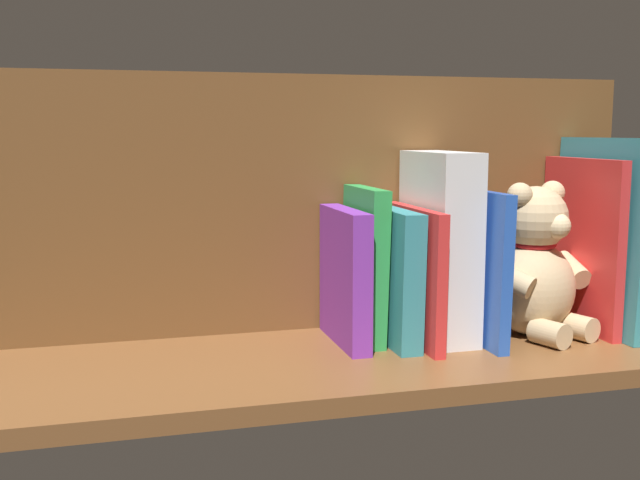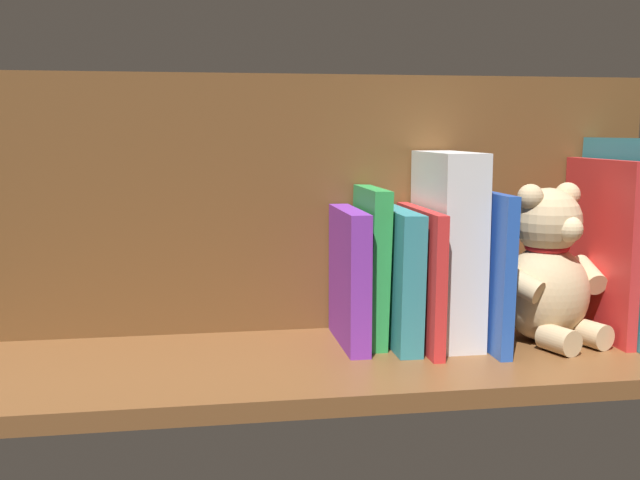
# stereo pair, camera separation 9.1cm
# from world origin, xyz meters

# --- Properties ---
(ground_plane) EXTENTS (0.97, 0.31, 0.02)m
(ground_plane) POSITION_xyz_m (0.00, 0.00, -0.01)
(ground_plane) COLOR brown
(shelf_back_panel) EXTENTS (0.97, 0.02, 0.35)m
(shelf_back_panel) POSITION_xyz_m (0.00, -0.13, 0.17)
(shelf_back_panel) COLOR brown
(shelf_back_panel) RESTS_ON ground_plane
(book_0) EXTENTS (0.03, 0.20, 0.26)m
(book_0) POSITION_xyz_m (-0.40, -0.02, 0.13)
(book_0) COLOR teal
(book_0) RESTS_ON ground_plane
(book_1) EXTENTS (0.01, 0.17, 0.23)m
(book_1) POSITION_xyz_m (-0.38, -0.03, 0.12)
(book_1) COLOR red
(book_1) RESTS_ON ground_plane
(teddy_bear) EXTENTS (0.16, 0.16, 0.20)m
(teddy_bear) POSITION_xyz_m (-0.30, -0.02, 0.09)
(teddy_bear) COLOR #D1B284
(teddy_bear) RESTS_ON ground_plane
(book_2) EXTENTS (0.02, 0.19, 0.20)m
(book_2) POSITION_xyz_m (-0.21, -0.03, 0.10)
(book_2) COLOR blue
(book_2) RESTS_ON ground_plane
(dictionary_thick_white) EXTENTS (0.06, 0.15, 0.24)m
(dictionary_thick_white) POSITION_xyz_m (-0.17, -0.04, 0.12)
(dictionary_thick_white) COLOR silver
(dictionary_thick_white) RESTS_ON ground_plane
(book_3) EXTENTS (0.02, 0.18, 0.17)m
(book_3) POSITION_xyz_m (-0.13, -0.03, 0.09)
(book_3) COLOR red
(book_3) RESTS_ON ground_plane
(book_4) EXTENTS (0.03, 0.16, 0.17)m
(book_4) POSITION_xyz_m (-0.11, -0.04, 0.09)
(book_4) COLOR teal
(book_4) RESTS_ON ground_plane
(book_5) EXTENTS (0.03, 0.13, 0.20)m
(book_5) POSITION_xyz_m (-0.07, -0.06, 0.10)
(book_5) COLOR green
(book_5) RESTS_ON ground_plane
(book_6) EXTENTS (0.03, 0.15, 0.17)m
(book_6) POSITION_xyz_m (-0.04, -0.04, 0.09)
(book_6) COLOR purple
(book_6) RESTS_ON ground_plane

